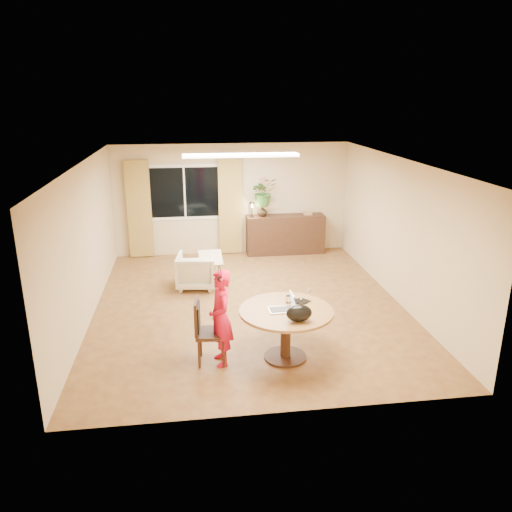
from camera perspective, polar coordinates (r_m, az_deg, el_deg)
The scene contains 24 objects.
floor at distance 9.14m, azimuth -0.80°, elevation -5.64°, with size 6.50×6.50×0.00m, color brown.
ceiling at distance 8.44m, azimuth -0.87°, elevation 10.74°, with size 6.50×6.50×0.00m, color white.
wall_back at distance 11.85m, azimuth -2.76°, elevation 6.48°, with size 5.50×5.50×0.00m, color #D8B78C.
wall_left at distance 8.82m, azimuth -18.87°, elevation 1.44°, with size 6.50×6.50×0.00m, color #D8B78C.
wall_right at distance 9.43m, azimuth 16.02°, elevation 2.76°, with size 6.50×6.50×0.00m, color #D8B78C.
window at distance 11.75m, azimuth -8.16°, elevation 7.21°, with size 1.70×0.03×1.30m.
curtain_left at distance 11.80m, azimuth -13.21°, elevation 5.20°, with size 0.55×0.08×2.25m, color olive.
curtain_right at distance 11.78m, azimuth -2.95°, elevation 5.64°, with size 0.55×0.08×2.25m, color olive.
ceiling_panel at distance 9.63m, azimuth -1.76°, elevation 11.43°, with size 2.20×0.35×0.05m, color white.
dining_table at distance 7.18m, azimuth 3.44°, elevation -7.33°, with size 1.34×1.34×0.76m.
dining_chair at distance 7.14m, azimuth -5.12°, elevation -8.57°, with size 0.46×0.42×0.96m, color black, non-canonical shape.
child at distance 7.02m, azimuth -4.05°, elevation -7.06°, with size 0.34×0.51×1.40m, color red.
laptop at distance 7.03m, azimuth 2.95°, elevation -5.26°, with size 0.39×0.26×0.26m, color #B7B7BC, non-canonical shape.
tumbler at distance 7.32m, azimuth 3.73°, elevation -4.96°, with size 0.07×0.07×0.11m, color white, non-canonical shape.
wine_glass at distance 7.37m, azimuth 6.06°, elevation -4.50°, with size 0.07×0.07×0.19m, color white, non-canonical shape.
pot_lid at distance 7.37m, azimuth 5.16°, elevation -5.12°, with size 0.21×0.21×0.03m, color white, non-canonical shape.
handbag at distance 6.73m, azimuth 4.95°, elevation -6.53°, with size 0.35×0.21×0.24m, color black, non-canonical shape.
armchair at distance 9.93m, azimuth -6.80°, elevation -1.66°, with size 0.74×0.76×0.69m, color beige.
throw at distance 9.73m, azimuth -5.22°, elevation 0.23°, with size 0.45×0.55×0.03m, color beige, non-canonical shape.
sideboard at distance 11.98m, azimuth 3.36°, elevation 2.49°, with size 1.86×0.45×0.93m, color black.
vase at distance 11.75m, azimuth 0.72°, elevation 5.16°, with size 0.24×0.24×0.25m, color black.
bouquet at distance 11.66m, azimuth 0.87°, elevation 7.34°, with size 0.59×0.51×0.66m, color #2D702A.
book_stack at distance 11.97m, azimuth 5.96°, elevation 4.89°, with size 0.19×0.14×0.08m, color #95744C, non-canonical shape.
desk_lamp at distance 11.65m, azimuth -0.46°, elevation 5.34°, with size 0.15×0.15×0.36m, color black, non-canonical shape.
Camera 1 is at (-1.01, -8.31, 3.67)m, focal length 35.00 mm.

